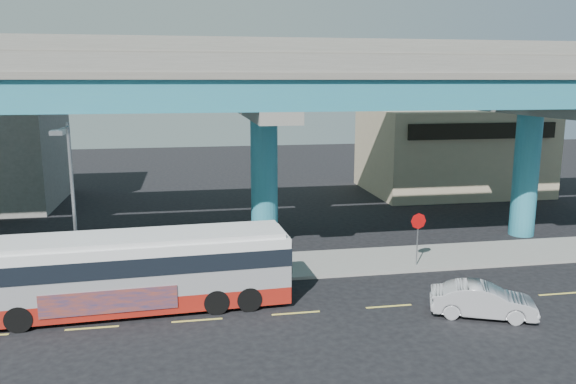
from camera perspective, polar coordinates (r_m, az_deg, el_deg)
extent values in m
plane|color=black|center=(23.78, 0.66, -11.93)|extent=(120.00, 120.00, 0.00)
cube|color=gray|center=(28.82, -1.41, -7.55)|extent=(70.00, 4.00, 0.15)
cube|color=#D8C64C|center=(23.46, -19.28, -12.91)|extent=(2.00, 0.12, 0.01)
cube|color=#D8C64C|center=(23.14, -9.22, -12.74)|extent=(2.00, 0.12, 0.01)
cube|color=#D8C64C|center=(23.51, 0.80, -12.20)|extent=(2.00, 0.12, 0.01)
cube|color=#D8C64C|center=(24.53, 10.20, -11.35)|extent=(2.00, 0.12, 0.01)
cube|color=#D8C64C|center=(26.13, 18.60, -10.34)|extent=(2.00, 0.12, 0.01)
cube|color=#D8C64C|center=(28.21, 25.84, -9.29)|extent=(2.00, 0.12, 0.01)
cylinder|color=teal|center=(31.26, -2.42, 0.81)|extent=(1.50, 1.50, 7.40)
cube|color=gray|center=(30.79, -2.48, 8.15)|extent=(2.00, 12.00, 0.60)
cube|color=gray|center=(34.23, -3.30, 9.96)|extent=(1.80, 5.00, 1.20)
cylinder|color=teal|center=(36.95, 22.99, 1.54)|extent=(1.50, 1.50, 7.40)
cube|color=gray|center=(36.55, 23.47, 7.73)|extent=(2.00, 12.00, 0.60)
cube|color=gray|center=(39.49, 20.76, 9.43)|extent=(1.80, 5.00, 1.20)
cube|color=teal|center=(27.29, -1.50, 9.86)|extent=(52.00, 5.00, 1.40)
cube|color=gray|center=(27.28, -1.51, 11.65)|extent=(52.00, 5.40, 0.30)
cube|color=gray|center=(24.82, -0.62, 12.96)|extent=(52.00, 0.25, 0.80)
cube|color=gray|center=(29.76, -2.26, 12.67)|extent=(52.00, 0.25, 0.80)
cube|color=teal|center=(34.22, -3.32, 12.14)|extent=(52.00, 5.00, 1.40)
cube|color=gray|center=(34.25, -3.34, 13.56)|extent=(52.00, 5.40, 0.30)
cube|color=gray|center=(31.80, -2.79, 14.74)|extent=(52.00, 0.25, 0.80)
cube|color=gray|center=(36.75, -3.83, 14.26)|extent=(52.00, 0.25, 0.80)
cube|color=tan|center=(50.01, 16.21, 4.08)|extent=(14.00, 10.00, 7.00)
cube|color=black|center=(45.32, 19.20, 5.87)|extent=(12.00, 0.25, 1.20)
cube|color=maroon|center=(24.47, -14.94, -10.20)|extent=(12.54, 3.23, 0.73)
cube|color=#A9A9AE|center=(24.09, -15.08, -7.67)|extent=(12.54, 3.23, 1.55)
cube|color=black|center=(23.93, -15.14, -6.50)|extent=(12.61, 3.28, 0.73)
cube|color=silver|center=(23.76, -15.21, -5.19)|extent=(12.54, 3.23, 0.41)
cube|color=silver|center=(23.68, -15.25, -4.46)|extent=(12.13, 2.96, 0.21)
cube|color=black|center=(24.48, -0.31, -6.07)|extent=(0.17, 2.39, 1.24)
cube|color=navy|center=(23.15, -17.70, -10.60)|extent=(5.18, 0.30, 0.93)
cylinder|color=black|center=(23.99, -25.67, -11.54)|extent=(1.05, 0.36, 1.04)
cylinder|color=black|center=(26.16, -24.54, -9.56)|extent=(1.05, 0.36, 1.04)
cylinder|color=black|center=(23.44, -7.27, -11.00)|extent=(1.05, 0.36, 1.04)
cylinder|color=black|center=(25.65, -7.82, -9.02)|extent=(1.05, 0.36, 1.04)
cylinder|color=black|center=(23.59, -3.96, -10.79)|extent=(1.05, 0.36, 1.04)
cylinder|color=black|center=(25.79, -4.80, -8.84)|extent=(1.05, 0.36, 1.04)
imported|color=#B1B1B6|center=(24.28, 19.17, -10.36)|extent=(4.30, 5.10, 1.35)
cylinder|color=gray|center=(26.54, -20.93, -1.44)|extent=(0.16, 0.16, 7.44)
cylinder|color=gray|center=(25.06, -21.91, 5.95)|extent=(0.12, 2.01, 0.12)
cube|color=gray|center=(24.08, -22.37, 5.61)|extent=(0.50, 0.70, 0.18)
cylinder|color=gray|center=(29.15, 13.00, -5.03)|extent=(0.06, 0.06, 2.36)
cylinder|color=#B20A0A|center=(28.83, 13.12, -2.90)|extent=(0.82, 0.09, 0.82)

